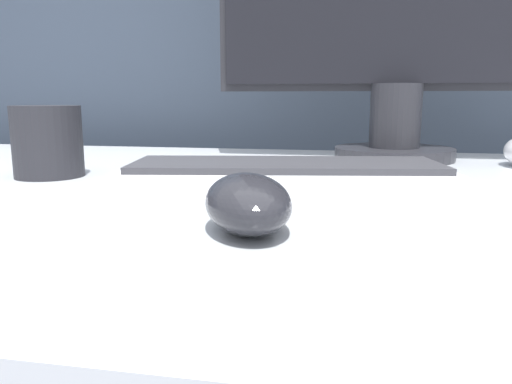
{
  "coord_description": "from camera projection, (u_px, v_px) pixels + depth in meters",
  "views": [
    {
      "loc": [
        0.01,
        -0.57,
        0.87
      ],
      "look_at": [
        -0.07,
        -0.17,
        0.79
      ],
      "focal_mm": 35.0,
      "sensor_mm": 36.0,
      "label": 1
    }
  ],
  "objects": [
    {
      "name": "partition_panel",
      "position": [
        344.0,
        214.0,
        1.13
      ],
      "size": [
        5.0,
        0.03,
        1.22
      ],
      "color": "#333D4C",
      "rests_on": "ground_plane"
    },
    {
      "name": "mug",
      "position": [
        48.0,
        141.0,
        0.65
      ],
      "size": [
        0.09,
        0.09,
        0.09
      ],
      "color": "#232328",
      "rests_on": "desk"
    },
    {
      "name": "keyboard",
      "position": [
        285.0,
        171.0,
        0.62
      ],
      "size": [
        0.42,
        0.2,
        0.02
      ],
      "rotation": [
        0.0,
        0.0,
        0.16
      ],
      "color": "white",
      "rests_on": "desk"
    },
    {
      "name": "computer_mouse_near",
      "position": [
        248.0,
        203.0,
        0.38
      ],
      "size": [
        0.1,
        0.13,
        0.04
      ],
      "rotation": [
        0.0,
        0.0,
        0.35
      ],
      "color": "#232328",
      "rests_on": "desk"
    }
  ]
}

